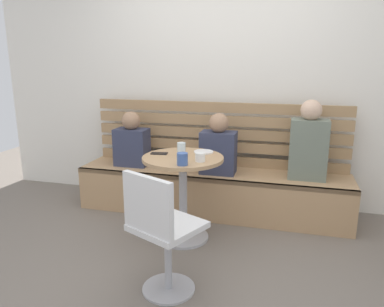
{
  "coord_description": "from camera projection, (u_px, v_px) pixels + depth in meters",
  "views": [
    {
      "loc": [
        0.74,
        -2.27,
        1.52
      ],
      "look_at": [
        -0.06,
        0.66,
        0.75
      ],
      "focal_mm": 34.56,
      "sensor_mm": 36.0,
      "label": 1
    }
  ],
  "objects": [
    {
      "name": "booth_backrest",
      "position": [
        217.0,
        134.0,
        3.84
      ],
      "size": [
        2.65,
        0.04,
        0.66
      ],
      "color": "#A68157",
      "rests_on": "booth_bench"
    },
    {
      "name": "cup_mug_blue",
      "position": [
        182.0,
        159.0,
        2.81
      ],
      "size": [
        0.08,
        0.08,
        0.09
      ],
      "primitive_type": "cylinder",
      "color": "#3D5B9E",
      "rests_on": "cafe_table"
    },
    {
      "name": "booth_bench",
      "position": [
        211.0,
        192.0,
        3.75
      ],
      "size": [
        2.7,
        0.52,
        0.44
      ],
      "color": "tan",
      "rests_on": "ground"
    },
    {
      "name": "person_child_middle",
      "position": [
        218.0,
        147.0,
        3.58
      ],
      "size": [
        0.34,
        0.22,
        0.59
      ],
      "color": "#333851",
      "rests_on": "booth_bench"
    },
    {
      "name": "white_chair",
      "position": [
        161.0,
        230.0,
        2.36
      ],
      "size": [
        0.53,
        0.53,
        0.85
      ],
      "color": "#ADADB2",
      "rests_on": "ground"
    },
    {
      "name": "plate_small",
      "position": [
        204.0,
        152.0,
        3.21
      ],
      "size": [
        0.17,
        0.17,
        0.01
      ],
      "primitive_type": "cylinder",
      "color": "white",
      "rests_on": "cafe_table"
    },
    {
      "name": "phone_on_table",
      "position": [
        159.0,
        153.0,
        3.16
      ],
      "size": [
        0.15,
        0.09,
        0.01
      ],
      "primitive_type": "cube",
      "rotation": [
        0.0,
        0.0,
        1.7
      ],
      "color": "black",
      "rests_on": "cafe_table"
    },
    {
      "name": "cup_ceramic_white",
      "position": [
        200.0,
        157.0,
        2.92
      ],
      "size": [
        0.08,
        0.08,
        0.07
      ],
      "primitive_type": "cylinder",
      "color": "white",
      "rests_on": "cafe_table"
    },
    {
      "name": "person_child_left",
      "position": [
        132.0,
        142.0,
        3.86
      ],
      "size": [
        0.34,
        0.22,
        0.57
      ],
      "color": "#333851",
      "rests_on": "booth_bench"
    },
    {
      "name": "cafe_table",
      "position": [
        183.0,
        182.0,
        3.13
      ],
      "size": [
        0.68,
        0.68,
        0.74
      ],
      "color": "#ADADB2",
      "rests_on": "ground"
    },
    {
      "name": "cup_glass_tall",
      "position": [
        181.0,
        150.0,
        3.05
      ],
      "size": [
        0.07,
        0.07,
        0.12
      ],
      "primitive_type": "cylinder",
      "color": "silver",
      "rests_on": "cafe_table"
    },
    {
      "name": "back_wall",
      "position": [
        222.0,
        67.0,
        3.86
      ],
      "size": [
        5.2,
        0.1,
        2.9
      ],
      "primitive_type": "cube",
      "color": "white",
      "rests_on": "ground"
    },
    {
      "name": "person_adult",
      "position": [
        309.0,
        144.0,
        3.4
      ],
      "size": [
        0.34,
        0.22,
        0.74
      ],
      "color": "slate",
      "rests_on": "booth_bench"
    },
    {
      "name": "ground",
      "position": [
        176.0,
        275.0,
        2.69
      ],
      "size": [
        8.0,
        8.0,
        0.0
      ],
      "primitive_type": "plane",
      "color": "#70665B"
    }
  ]
}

